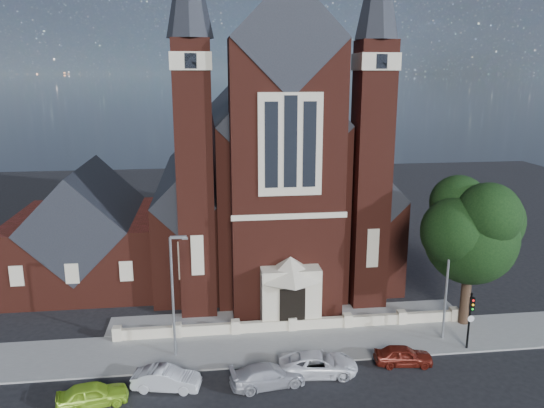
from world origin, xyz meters
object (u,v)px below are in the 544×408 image
(street_lamp_right, at_px, (449,276))
(car_silver_a, at_px, (166,379))
(car_lime_van, at_px, (92,394))
(car_white_suv, at_px, (318,364))
(street_lamp_left, at_px, (174,290))
(car_dark_red, at_px, (403,355))
(traffic_signal, at_px, (470,314))
(parish_hall, at_px, (88,237))
(church, at_px, (266,175))
(street_tree, at_px, (475,233))
(car_silver_b, at_px, (268,375))

(street_lamp_right, xyz_separation_m, car_silver_a, (-18.40, -3.61, -3.96))
(car_lime_van, distance_m, car_white_suv, 12.98)
(street_lamp_left, height_order, car_dark_red, street_lamp_left)
(car_dark_red, bearing_deg, traffic_signal, -69.37)
(street_lamp_right, distance_m, car_white_suv, 10.68)
(parish_hall, relative_size, car_dark_red, 3.39)
(parish_hall, distance_m, street_lamp_right, 29.62)
(church, distance_m, street_tree, 21.38)
(traffic_signal, bearing_deg, car_lime_van, -172.44)
(street_tree, height_order, street_lamp_left, street_tree)
(street_tree, relative_size, street_lamp_right, 1.32)
(car_lime_van, bearing_deg, car_silver_a, -86.74)
(car_silver_b, relative_size, car_dark_red, 1.23)
(street_lamp_left, distance_m, car_dark_red, 14.89)
(street_tree, distance_m, car_silver_b, 17.31)
(car_silver_b, bearing_deg, parish_hall, 27.39)
(church, xyz_separation_m, car_silver_b, (-2.48, -22.92, -7.54))
(car_lime_van, bearing_deg, car_silver_b, -97.72)
(traffic_signal, distance_m, car_silver_a, 19.51)
(street_lamp_right, xyz_separation_m, car_silver_b, (-12.57, -3.98, -3.95))
(street_tree, relative_size, car_silver_b, 2.41)
(car_silver_a, bearing_deg, street_lamp_left, 4.68)
(street_lamp_left, xyz_separation_m, car_white_suv, (8.58, -3.14, -3.93))
(car_silver_b, bearing_deg, traffic_signal, -89.42)
(car_silver_a, bearing_deg, church, -9.25)
(parish_hall, height_order, car_silver_b, parish_hall)
(parish_hall, relative_size, street_lamp_left, 1.51)
(street_lamp_left, distance_m, car_white_suv, 9.94)
(street_tree, xyz_separation_m, car_lime_van, (-24.82, -6.36, -6.31))
(car_white_suv, bearing_deg, street_lamp_left, 74.26)
(car_white_suv, relative_size, car_dark_red, 1.33)
(parish_hall, height_order, car_lime_van, parish_hall)
(car_lime_van, distance_m, car_silver_a, 4.05)
(car_lime_van, bearing_deg, car_dark_red, -95.78)
(street_tree, bearing_deg, traffic_signal, -115.95)
(street_tree, bearing_deg, street_lamp_right, -145.74)
(car_silver_a, height_order, car_white_suv, car_white_suv)
(car_white_suv, bearing_deg, car_lime_van, 101.07)
(parish_hall, distance_m, car_silver_a, 19.51)
(parish_hall, relative_size, car_silver_b, 2.75)
(street_tree, xyz_separation_m, traffic_signal, (-1.60, -3.28, -4.38))
(church, xyz_separation_m, car_dark_red, (6.17, -21.70, -7.57))
(church, distance_m, traffic_signal, 23.94)
(church, bearing_deg, car_white_suv, -88.26)
(traffic_signal, xyz_separation_m, car_white_suv, (-10.33, -1.56, -1.92))
(church, height_order, car_lime_van, church)
(parish_hall, relative_size, car_lime_van, 3.21)
(car_dark_red, bearing_deg, car_lime_van, 102.81)
(car_silver_b, bearing_deg, street_lamp_left, 44.18)
(car_white_suv, bearing_deg, street_tree, -63.56)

